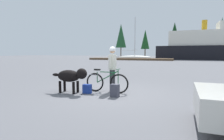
# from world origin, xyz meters

# --- Properties ---
(ground_plane) EXTENTS (160.00, 160.00, 0.00)m
(ground_plane) POSITION_xyz_m (0.00, 0.00, 0.00)
(ground_plane) COLOR slate
(bicycle) EXTENTS (1.74, 0.44, 0.92)m
(bicycle) POSITION_xyz_m (-0.14, 0.15, 0.40)
(bicycle) COLOR black
(bicycle) RESTS_ON ground_plane
(person_cyclist) EXTENTS (0.32, 0.53, 1.77)m
(person_cyclist) POSITION_xyz_m (-0.03, 0.50, 1.07)
(person_cyclist) COLOR #333338
(person_cyclist) RESTS_ON ground_plane
(dog) EXTENTS (1.51, 0.53, 0.95)m
(dog) POSITION_xyz_m (-1.35, -0.42, 0.64)
(dog) COLOR black
(dog) RESTS_ON ground_plane
(backpack) EXTENTS (0.30, 0.24, 0.44)m
(backpack) POSITION_xyz_m (0.42, -0.43, 0.22)
(backpack) COLOR #3F3F4C
(backpack) RESTS_ON ground_plane
(handbag_pannier) EXTENTS (0.34, 0.22, 0.34)m
(handbag_pannier) POSITION_xyz_m (-0.75, -0.27, 0.17)
(handbag_pannier) COLOR navy
(handbag_pannier) RESTS_ON ground_plane
(dock_pier) EXTENTS (17.31, 2.90, 0.40)m
(dock_pier) POSITION_xyz_m (-7.72, 30.81, 0.20)
(dock_pier) COLOR brown
(dock_pier) RESTS_ON ground_plane
(ferry_boat) EXTENTS (25.80, 8.00, 8.58)m
(ferry_boat) POSITION_xyz_m (9.96, 39.23, 3.00)
(ferry_boat) COLOR black
(ferry_boat) RESTS_ON ground_plane
(sailboat_moored) EXTENTS (7.39, 2.07, 9.28)m
(sailboat_moored) POSITION_xyz_m (-7.44, 33.97, 0.51)
(sailboat_moored) COLOR silver
(sailboat_moored) RESTS_ON ground_plane
(pine_tree_far_left) EXTENTS (3.79, 3.79, 11.75)m
(pine_tree_far_left) POSITION_xyz_m (-18.42, 57.53, 7.55)
(pine_tree_far_left) COLOR #4C331E
(pine_tree_far_left) RESTS_ON ground_plane
(pine_tree_center) EXTENTS (3.82, 3.82, 11.17)m
(pine_tree_center) POSITION_xyz_m (-0.16, 56.73, 7.31)
(pine_tree_center) COLOR #4C331E
(pine_tree_center) RESTS_ON ground_plane
(pine_tree_far_right) EXTENTS (3.06, 3.06, 11.70)m
(pine_tree_far_right) POSITION_xyz_m (12.90, 56.04, 7.49)
(pine_tree_far_right) COLOR #4C331E
(pine_tree_far_right) RESTS_ON ground_plane
(pine_tree_mid_back) EXTENTS (3.13, 3.13, 9.95)m
(pine_tree_mid_back) POSITION_xyz_m (-10.68, 62.79, 6.40)
(pine_tree_mid_back) COLOR #4C331E
(pine_tree_mid_back) RESTS_ON ground_plane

